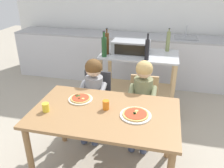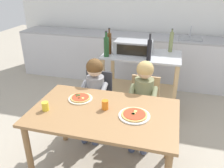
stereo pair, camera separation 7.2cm
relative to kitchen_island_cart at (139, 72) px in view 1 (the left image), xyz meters
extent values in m
plane|color=#A89E8C|center=(-0.15, -0.29, -0.60)|extent=(11.26, 11.26, 0.00)
cube|color=white|center=(-0.15, 1.46, 0.75)|extent=(5.36, 0.12, 2.70)
cube|color=silver|center=(-0.15, 1.05, -0.16)|extent=(4.82, 0.60, 0.87)
cube|color=#9E9EA3|center=(-0.15, 1.05, 0.29)|extent=(4.82, 0.60, 0.03)
cube|color=gray|center=(0.69, 1.05, 0.30)|extent=(0.40, 0.33, 0.02)
cylinder|color=#B7BABF|center=(0.69, 1.17, 0.40)|extent=(0.02, 0.02, 0.20)
cube|color=#B7BABF|center=(0.00, 0.00, 0.28)|extent=(1.11, 0.64, 0.02)
cube|color=tan|center=(0.00, 0.00, -0.29)|extent=(1.02, 0.59, 0.02)
cube|color=tan|center=(-0.51, -0.28, -0.17)|extent=(0.05, 0.05, 0.86)
cube|color=tan|center=(0.51, -0.28, -0.17)|extent=(0.05, 0.05, 0.86)
cube|color=tan|center=(-0.51, 0.28, -0.17)|extent=(0.05, 0.05, 0.86)
cube|color=tan|center=(0.51, 0.28, -0.17)|extent=(0.05, 0.05, 0.86)
cube|color=#999BA0|center=(-0.12, 0.00, 0.39)|extent=(0.53, 0.34, 0.19)
cube|color=black|center=(-0.12, -0.17, 0.39)|extent=(0.42, 0.01, 0.15)
cylinder|color=black|center=(0.06, -0.17, 0.33)|extent=(0.02, 0.01, 0.02)
cylinder|color=black|center=(0.12, -0.24, 0.43)|extent=(0.06, 0.06, 0.28)
cylinder|color=black|center=(0.12, -0.24, 0.60)|extent=(0.02, 0.02, 0.07)
cylinder|color=black|center=(0.12, -0.24, 0.64)|extent=(0.03, 0.03, 0.01)
cylinder|color=#1E4723|center=(-0.47, -0.24, 0.42)|extent=(0.07, 0.07, 0.27)
cylinder|color=#1E4723|center=(-0.47, -0.24, 0.60)|extent=(0.03, 0.03, 0.07)
cylinder|color=black|center=(-0.47, -0.24, 0.64)|extent=(0.04, 0.04, 0.01)
cylinder|color=#4C2D14|center=(-0.46, -0.11, 0.44)|extent=(0.06, 0.06, 0.30)
cylinder|color=#4C2D14|center=(-0.46, -0.11, 0.62)|extent=(0.02, 0.02, 0.06)
cylinder|color=black|center=(-0.46, -0.11, 0.65)|extent=(0.03, 0.03, 0.01)
cylinder|color=olive|center=(0.39, 0.22, 0.43)|extent=(0.06, 0.06, 0.29)
cylinder|color=olive|center=(0.39, 0.22, 0.60)|extent=(0.02, 0.02, 0.04)
cylinder|color=black|center=(0.39, 0.22, 0.62)|extent=(0.02, 0.02, 0.01)
cube|color=olive|center=(-0.15, -1.41, 0.14)|extent=(1.40, 0.85, 0.03)
cylinder|color=olive|center=(-0.79, -1.78, -0.24)|extent=(0.06, 0.06, 0.72)
cylinder|color=olive|center=(-0.79, -1.05, -0.24)|extent=(0.06, 0.06, 0.72)
cylinder|color=olive|center=(0.49, -1.05, -0.24)|extent=(0.06, 0.06, 0.72)
cube|color=#333338|center=(-0.45, -0.78, -0.16)|extent=(0.36, 0.36, 0.04)
cube|color=#333338|center=(-0.45, -0.62, 0.03)|extent=(0.34, 0.03, 0.38)
cylinder|color=#333338|center=(-0.30, -0.93, -0.38)|extent=(0.03, 0.03, 0.42)
cylinder|color=#333338|center=(-0.60, -0.93, -0.38)|extent=(0.03, 0.03, 0.42)
cylinder|color=#333338|center=(-0.30, -0.63, -0.38)|extent=(0.03, 0.03, 0.42)
cylinder|color=#333338|center=(-0.60, -0.63, -0.38)|extent=(0.03, 0.03, 0.42)
cube|color=tan|center=(0.15, -0.79, -0.16)|extent=(0.36, 0.36, 0.04)
cube|color=tan|center=(0.15, -0.63, 0.03)|extent=(0.34, 0.03, 0.38)
cylinder|color=tan|center=(0.30, -0.94, -0.38)|extent=(0.03, 0.03, 0.42)
cylinder|color=tan|center=(0.00, -0.94, -0.38)|extent=(0.03, 0.03, 0.42)
cylinder|color=tan|center=(0.30, -0.64, -0.38)|extent=(0.03, 0.03, 0.42)
cylinder|color=tan|center=(0.00, -0.64, -0.38)|extent=(0.03, 0.03, 0.42)
cube|color=#424C6B|center=(-0.38, -0.92, -0.12)|extent=(0.10, 0.30, 0.10)
cylinder|color=#424C6B|center=(-0.38, -1.05, -0.36)|extent=(0.08, 0.08, 0.44)
cube|color=#424C6B|center=(-0.52, -0.92, -0.12)|extent=(0.10, 0.30, 0.10)
cylinder|color=#424C6B|center=(-0.52, -1.05, -0.36)|extent=(0.08, 0.08, 0.44)
cylinder|color=gray|center=(-0.32, -0.88, 0.08)|extent=(0.06, 0.26, 0.15)
cylinder|color=gray|center=(-0.58, -0.88, 0.08)|extent=(0.06, 0.26, 0.15)
cylinder|color=gray|center=(-0.45, -0.78, 0.04)|extent=(0.22, 0.22, 0.33)
sphere|color=beige|center=(-0.45, -0.78, 0.32)|extent=(0.20, 0.20, 0.20)
sphere|color=brown|center=(-0.45, -0.78, 0.33)|extent=(0.21, 0.21, 0.21)
cube|color=#424C6B|center=(0.22, -0.93, -0.12)|extent=(0.10, 0.30, 0.10)
cylinder|color=#424C6B|center=(0.22, -1.06, -0.36)|extent=(0.08, 0.08, 0.44)
cube|color=#424C6B|center=(0.08, -0.93, -0.12)|extent=(0.10, 0.30, 0.10)
cylinder|color=#424C6B|center=(0.08, -1.06, -0.36)|extent=(0.08, 0.08, 0.44)
cylinder|color=#7A7F56|center=(0.28, -0.89, 0.10)|extent=(0.06, 0.26, 0.15)
cylinder|color=#7A7F56|center=(0.02, -0.89, 0.10)|extent=(0.06, 0.26, 0.15)
cylinder|color=#7A7F56|center=(0.15, -0.79, 0.07)|extent=(0.22, 0.22, 0.37)
sphere|color=beige|center=(0.15, -0.79, 0.35)|extent=(0.19, 0.19, 0.19)
sphere|color=tan|center=(0.15, -0.79, 0.37)|extent=(0.19, 0.19, 0.19)
cylinder|color=beige|center=(-0.45, -1.25, 0.16)|extent=(0.25, 0.25, 0.01)
cylinder|color=tan|center=(-0.45, -1.25, 0.17)|extent=(0.21, 0.21, 0.01)
cylinder|color=#B23D23|center=(-0.45, -1.25, 0.18)|extent=(0.18, 0.18, 0.00)
cylinder|color=#386628|center=(-0.50, -1.24, 0.18)|extent=(0.02, 0.02, 0.01)
cylinder|color=#563319|center=(-0.46, -1.28, 0.18)|extent=(0.02, 0.02, 0.01)
cylinder|color=#386628|center=(-0.48, -1.22, 0.18)|extent=(0.03, 0.03, 0.01)
cylinder|color=#DBC666|center=(-0.42, -1.28, 0.18)|extent=(0.03, 0.03, 0.01)
cylinder|color=#563319|center=(-0.51, -1.21, 0.18)|extent=(0.03, 0.03, 0.01)
cylinder|color=white|center=(0.15, -1.42, 0.16)|extent=(0.29, 0.29, 0.01)
cylinder|color=tan|center=(0.15, -1.42, 0.17)|extent=(0.24, 0.24, 0.01)
cylinder|color=#B23D23|center=(0.15, -1.42, 0.18)|extent=(0.21, 0.21, 0.00)
cylinder|color=#DBC666|center=(0.15, -1.38, 0.18)|extent=(0.03, 0.03, 0.01)
cylinder|color=#DBC666|center=(0.13, -1.43, 0.18)|extent=(0.03, 0.03, 0.01)
cylinder|color=#386628|center=(0.14, -1.43, 0.18)|extent=(0.03, 0.03, 0.01)
cylinder|color=#DBC666|center=(0.14, -1.42, 0.18)|extent=(0.03, 0.03, 0.01)
cylinder|color=yellow|center=(-0.70, -1.54, 0.19)|extent=(0.07, 0.07, 0.09)
cylinder|color=orange|center=(-0.15, -1.37, 0.20)|extent=(0.07, 0.07, 0.09)
camera|label=1|loc=(0.35, -3.25, 1.34)|focal=37.49mm
camera|label=2|loc=(0.42, -3.23, 1.34)|focal=37.49mm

